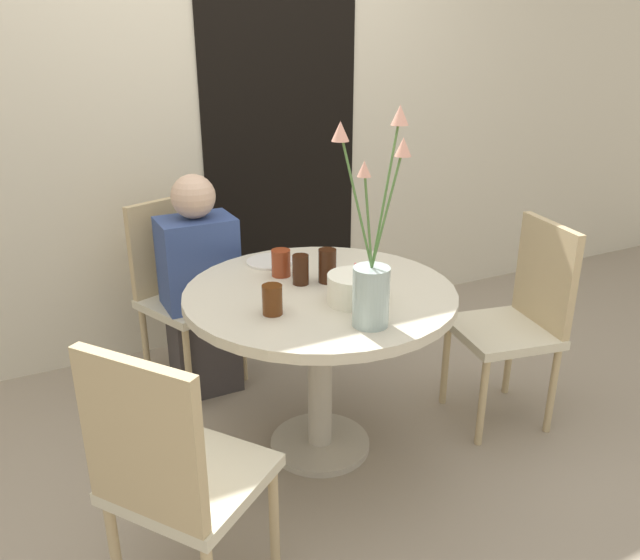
# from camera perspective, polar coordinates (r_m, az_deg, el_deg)

# --- Properties ---
(ground_plane) EXTENTS (16.00, 16.00, 0.00)m
(ground_plane) POSITION_cam_1_polar(r_m,az_deg,el_deg) (2.77, -0.00, -14.95)
(ground_plane) COLOR gray
(wall_back) EXTENTS (8.00, 0.05, 2.60)m
(wall_back) POSITION_cam_1_polar(r_m,az_deg,el_deg) (3.40, -9.95, 15.37)
(wall_back) COLOR beige
(wall_back) RESTS_ON ground_plane
(doorway_panel) EXTENTS (0.90, 0.01, 2.05)m
(doorway_panel) POSITION_cam_1_polar(r_m,az_deg,el_deg) (3.54, -3.52, 11.37)
(doorway_panel) COLOR black
(doorway_panel) RESTS_ON ground_plane
(dining_table) EXTENTS (1.06, 1.06, 0.73)m
(dining_table) POSITION_cam_1_polar(r_m,az_deg,el_deg) (2.46, -0.00, -3.61)
(dining_table) COLOR beige
(dining_table) RESTS_ON ground_plane
(chair_left_flank) EXTENTS (0.52, 0.52, 0.91)m
(chair_left_flank) POSITION_cam_1_polar(r_m,az_deg,el_deg) (3.12, -12.72, -0.27)
(chair_left_flank) COLOR beige
(chair_left_flank) RESTS_ON ground_plane
(chair_near_front) EXTENTS (0.56, 0.56, 0.91)m
(chair_near_front) POSITION_cam_1_polar(r_m,az_deg,el_deg) (1.85, -13.33, -16.63)
(chair_near_front) COLOR beige
(chair_near_front) RESTS_ON ground_plane
(chair_far_back) EXTENTS (0.47, 0.47, 0.91)m
(chair_far_back) POSITION_cam_1_polar(r_m,az_deg,el_deg) (2.86, 17.84, -2.83)
(chair_far_back) COLOR beige
(chair_far_back) RESTS_ON ground_plane
(birthday_cake) EXTENTS (0.20, 0.20, 0.15)m
(birthday_cake) POSITION_cam_1_polar(r_m,az_deg,el_deg) (2.28, 3.20, -0.77)
(birthday_cake) COLOR white
(birthday_cake) RESTS_ON dining_table
(flower_vase) EXTENTS (0.23, 0.19, 0.72)m
(flower_vase) POSITION_cam_1_polar(r_m,az_deg,el_deg) (2.05, 4.78, 0.90)
(flower_vase) COLOR #9EB2AD
(flower_vase) RESTS_ON dining_table
(side_plate) EXTENTS (0.21, 0.21, 0.01)m
(side_plate) POSITION_cam_1_polar(r_m,az_deg,el_deg) (2.70, -4.55, 1.70)
(side_plate) COLOR silver
(side_plate) RESTS_ON dining_table
(drink_glass_0) EXTENTS (0.06, 0.06, 0.12)m
(drink_glass_0) POSITION_cam_1_polar(r_m,az_deg,el_deg) (2.44, -1.78, 0.96)
(drink_glass_0) COLOR #33190C
(drink_glass_0) RESTS_ON dining_table
(drink_glass_1) EXTENTS (0.08, 0.08, 0.11)m
(drink_glass_1) POSITION_cam_1_polar(r_m,az_deg,el_deg) (2.54, -3.59, 1.57)
(drink_glass_1) COLOR maroon
(drink_glass_1) RESTS_ON dining_table
(drink_glass_2) EXTENTS (0.07, 0.07, 0.14)m
(drink_glass_2) POSITION_cam_1_polar(r_m,az_deg,el_deg) (2.46, 0.68, 1.31)
(drink_glass_2) COLOR #33190C
(drink_glass_2) RESTS_ON dining_table
(drink_glass_3) EXTENTS (0.07, 0.07, 0.11)m
(drink_glass_3) POSITION_cam_1_polar(r_m,az_deg,el_deg) (2.19, -4.38, -1.81)
(drink_glass_3) COLOR #51280F
(drink_glass_3) RESTS_ON dining_table
(person_guest) EXTENTS (0.34, 0.24, 1.07)m
(person_guest) POSITION_cam_1_polar(r_m,az_deg,el_deg) (3.00, -10.87, -1.23)
(person_guest) COLOR #383333
(person_guest) RESTS_ON ground_plane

